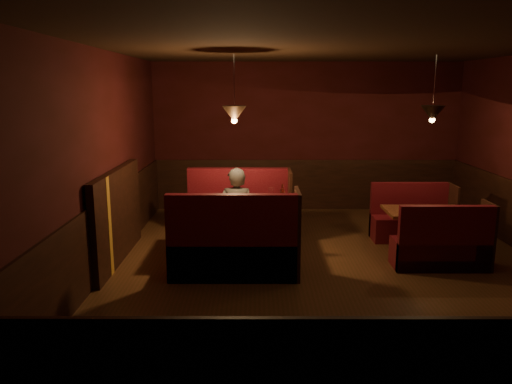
{
  "coord_description": "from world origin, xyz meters",
  "views": [
    {
      "loc": [
        -0.98,
        -6.35,
        2.4
      ],
      "look_at": [
        -0.98,
        0.59,
        0.95
      ],
      "focal_mm": 35.0,
      "sensor_mm": 36.0,
      "label": 1
    }
  ],
  "objects_px": {
    "second_table": "(425,221)",
    "diner_a": "(236,195)",
    "diner_b": "(243,220)",
    "main_bench_far": "(240,217)",
    "main_table": "(236,214)",
    "second_bench_near": "(443,248)",
    "second_bench_far": "(412,222)",
    "main_bench_near": "(235,251)"
  },
  "relations": [
    {
      "from": "second_bench_near",
      "to": "diner_b",
      "type": "distance_m",
      "value": 2.72
    },
    {
      "from": "main_table",
      "to": "second_table",
      "type": "xyz_separation_m",
      "value": [
        2.77,
        0.14,
        -0.14
      ]
    },
    {
      "from": "main_table",
      "to": "second_bench_far",
      "type": "relative_size",
      "value": 1.19
    },
    {
      "from": "main_bench_near",
      "to": "second_table",
      "type": "xyz_separation_m",
      "value": [
        2.75,
        1.0,
        0.12
      ]
    },
    {
      "from": "main_bench_far",
      "to": "main_bench_near",
      "type": "xyz_separation_m",
      "value": [
        0.0,
        -1.72,
        0.0
      ]
    },
    {
      "from": "main_table",
      "to": "second_table",
      "type": "distance_m",
      "value": 2.78
    },
    {
      "from": "main_table",
      "to": "diner_b",
      "type": "xyz_separation_m",
      "value": [
        0.11,
        -0.67,
        0.09
      ]
    },
    {
      "from": "main_table",
      "to": "main_bench_near",
      "type": "distance_m",
      "value": 0.9
    },
    {
      "from": "diner_b",
      "to": "main_table",
      "type": "bearing_deg",
      "value": 92.65
    },
    {
      "from": "second_bench_far",
      "to": "main_bench_near",
      "type": "bearing_deg",
      "value": -148.7
    },
    {
      "from": "main_bench_far",
      "to": "main_table",
      "type": "bearing_deg",
      "value": -91.07
    },
    {
      "from": "main_table",
      "to": "main_bench_far",
      "type": "relative_size",
      "value": 0.91
    },
    {
      "from": "second_bench_far",
      "to": "diner_b",
      "type": "relative_size",
      "value": 0.89
    },
    {
      "from": "main_bench_far",
      "to": "second_bench_far",
      "type": "xyz_separation_m",
      "value": [
        2.78,
        -0.03,
        -0.07
      ]
    },
    {
      "from": "second_table",
      "to": "second_bench_far",
      "type": "height_order",
      "value": "second_bench_far"
    },
    {
      "from": "second_bench_far",
      "to": "diner_b",
      "type": "xyz_separation_m",
      "value": [
        -2.68,
        -1.5,
        0.42
      ]
    },
    {
      "from": "main_bench_near",
      "to": "second_table",
      "type": "height_order",
      "value": "main_bench_near"
    },
    {
      "from": "main_table",
      "to": "diner_a",
      "type": "bearing_deg",
      "value": 92.06
    },
    {
      "from": "main_table",
      "to": "main_bench_far",
      "type": "bearing_deg",
      "value": 88.93
    },
    {
      "from": "main_bench_far",
      "to": "diner_b",
      "type": "relative_size",
      "value": 1.17
    },
    {
      "from": "main_table",
      "to": "second_bench_far",
      "type": "xyz_separation_m",
      "value": [
        2.79,
        0.83,
        -0.34
      ]
    },
    {
      "from": "second_bench_near",
      "to": "diner_b",
      "type": "height_order",
      "value": "diner_b"
    },
    {
      "from": "second_table",
      "to": "diner_a",
      "type": "bearing_deg",
      "value": 171.13
    },
    {
      "from": "main_table",
      "to": "main_bench_near",
      "type": "xyz_separation_m",
      "value": [
        0.02,
        -0.86,
        -0.26
      ]
    },
    {
      "from": "main_table",
      "to": "second_bench_near",
      "type": "height_order",
      "value": "main_table"
    },
    {
      "from": "main_table",
      "to": "main_bench_far",
      "type": "xyz_separation_m",
      "value": [
        0.02,
        0.86,
        -0.26
      ]
    },
    {
      "from": "main_table",
      "to": "diner_a",
      "type": "height_order",
      "value": "diner_a"
    },
    {
      "from": "second_table",
      "to": "main_table",
      "type": "bearing_deg",
      "value": -177.0
    },
    {
      "from": "second_table",
      "to": "second_bench_far",
      "type": "relative_size",
      "value": 0.9
    },
    {
      "from": "diner_b",
      "to": "second_table",
      "type": "bearing_deg",
      "value": 9.92
    },
    {
      "from": "second_table",
      "to": "diner_b",
      "type": "distance_m",
      "value": 2.79
    },
    {
      "from": "main_bench_near",
      "to": "second_bench_far",
      "type": "height_order",
      "value": "main_bench_near"
    },
    {
      "from": "main_bench_near",
      "to": "diner_b",
      "type": "distance_m",
      "value": 0.41
    },
    {
      "from": "main_table",
      "to": "second_bench_near",
      "type": "bearing_deg",
      "value": -10.97
    },
    {
      "from": "second_table",
      "to": "second_bench_near",
      "type": "distance_m",
      "value": 0.71
    },
    {
      "from": "second_bench_far",
      "to": "diner_a",
      "type": "distance_m",
      "value": 2.87
    },
    {
      "from": "second_bench_near",
      "to": "diner_a",
      "type": "height_order",
      "value": "diner_a"
    },
    {
      "from": "second_bench_near",
      "to": "second_table",
      "type": "bearing_deg",
      "value": 92.2
    },
    {
      "from": "main_table",
      "to": "main_bench_far",
      "type": "height_order",
      "value": "main_bench_far"
    },
    {
      "from": "second_table",
      "to": "main_bench_near",
      "type": "bearing_deg",
      "value": -159.98
    },
    {
      "from": "main_bench_far",
      "to": "diner_b",
      "type": "xyz_separation_m",
      "value": [
        0.1,
        -1.53,
        0.35
      ]
    },
    {
      "from": "diner_a",
      "to": "diner_b",
      "type": "relative_size",
      "value": 1.1
    }
  ]
}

